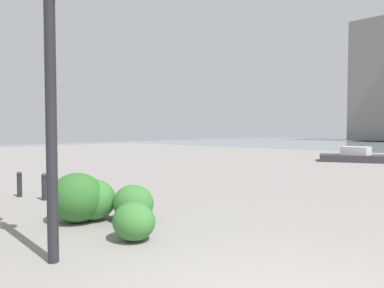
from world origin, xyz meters
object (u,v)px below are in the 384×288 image
Objects in this scene: lamppost at (50,47)px; boat at (356,158)px; bollard_mid at (19,184)px; bollard_near at (44,186)px.

lamppost is 1.04× the size of boat.
lamppost is 17.97m from boat.
lamppost is 6.40× the size of bollard_mid.
bollard_near is 16.25m from boat.
boat is (-3.42, -16.29, -0.13)m from bollard_mid.
bollard_mid is at bearing -16.46° from lamppost.
boat reaches higher than bollard_mid.
boat is (-2.53, -16.05, -0.14)m from bollard_near.
bollard_mid is at bearing 15.35° from bollard_near.
bollard_near is at bearing -164.65° from bollard_mid.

